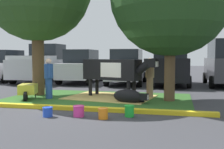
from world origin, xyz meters
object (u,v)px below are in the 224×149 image
(person_visitor_near, at_px, (150,77))
(hatchback_white, at_px, (82,67))
(bucket_blue, at_px, (48,112))
(pickup_truck_maroon, at_px, (43,64))
(calf_lying, at_px, (129,96))
(wheelbarrow, at_px, (28,89))
(bucket_orange, at_px, (103,113))
(suv_black, at_px, (170,63))
(bucket_pink, at_px, (79,111))
(sedan_blue, at_px, (5,66))
(cow_holstein, at_px, (114,70))
(sedan_silver, at_px, (127,67))
(person_handler, at_px, (49,77))
(bucket_green, at_px, (129,111))

(person_visitor_near, bearing_deg, hatchback_white, 131.43)
(bucket_blue, bearing_deg, pickup_truck_maroon, 117.64)
(calf_lying, relative_size, wheelbarrow, 0.83)
(bucket_orange, xyz_separation_m, suv_black, (1.45, 9.18, 1.12))
(bucket_pink, xyz_separation_m, sedan_blue, (-8.44, 9.23, 0.83))
(calf_lying, bearing_deg, cow_holstein, 123.20)
(sedan_blue, xyz_separation_m, suv_black, (10.61, -0.17, 0.29))
(person_visitor_near, relative_size, bucket_pink, 4.96)
(calf_lying, distance_m, bucket_orange, 2.59)
(sedan_silver, bearing_deg, wheelbarrow, -111.11)
(person_handler, bearing_deg, pickup_truck_maroon, 118.70)
(hatchback_white, bearing_deg, suv_black, -1.91)
(sedan_blue, relative_size, sedan_silver, 1.00)
(pickup_truck_maroon, distance_m, sedan_silver, 5.54)
(sedan_blue, bearing_deg, cow_holstein, -32.84)
(bucket_blue, relative_size, hatchback_white, 0.06)
(bucket_green, relative_size, sedan_blue, 0.07)
(cow_holstein, xyz_separation_m, bucket_pink, (-0.15, -3.68, -0.93))
(bucket_pink, relative_size, sedan_silver, 0.07)
(person_visitor_near, distance_m, suv_black, 5.19)
(bucket_green, bearing_deg, person_handler, 145.38)
(sedan_blue, height_order, suv_black, suv_black)
(person_visitor_near, xyz_separation_m, wheelbarrow, (-4.42, -1.53, -0.45))
(calf_lying, height_order, hatchback_white, hatchback_white)
(person_handler, bearing_deg, hatchback_white, 98.40)
(bucket_blue, xyz_separation_m, bucket_orange, (1.53, 0.09, 0.01))
(pickup_truck_maroon, bearing_deg, bucket_blue, -62.36)
(person_visitor_near, xyz_separation_m, hatchback_white, (-4.68, 5.31, 0.15))
(person_handler, bearing_deg, bucket_orange, -44.45)
(suv_black, bearing_deg, sedan_silver, 179.65)
(bucket_pink, height_order, bucket_orange, bucket_pink)
(person_visitor_near, distance_m, bucket_green, 3.70)
(hatchback_white, bearing_deg, bucket_green, -63.32)
(bucket_orange, relative_size, sedan_silver, 0.06)
(cow_holstein, distance_m, person_handler, 2.54)
(sedan_blue, distance_m, suv_black, 10.61)
(person_visitor_near, relative_size, suv_black, 0.34)
(calf_lying, xyz_separation_m, bucket_green, (0.39, -2.17, -0.08))
(person_visitor_near, relative_size, sedan_blue, 0.35)
(calf_lying, height_order, person_handler, person_handler)
(sedan_blue, bearing_deg, bucket_green, -42.41)
(person_visitor_near, bearing_deg, calf_lying, -111.71)
(bucket_orange, distance_m, sedan_blue, 13.11)
(person_handler, xyz_separation_m, person_visitor_near, (3.72, 1.19, 0.01))
(wheelbarrow, xyz_separation_m, bucket_green, (4.22, -2.10, -0.22))
(bucket_blue, height_order, pickup_truck_maroon, pickup_truck_maroon)
(person_handler, relative_size, person_visitor_near, 0.99)
(wheelbarrow, relative_size, hatchback_white, 0.36)
(cow_holstein, xyz_separation_m, sedan_blue, (-8.59, 5.54, -0.11))
(cow_holstein, distance_m, pickup_truck_maroon, 8.28)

